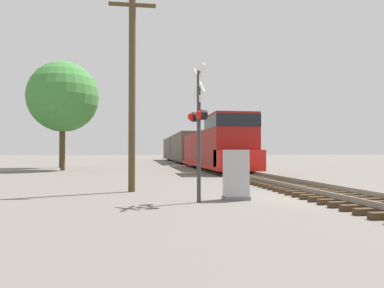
{
  "coord_description": "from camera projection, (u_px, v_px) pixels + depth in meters",
  "views": [
    {
      "loc": [
        -6.41,
        -11.61,
        1.51
      ],
      "look_at": [
        -3.81,
        6.53,
        1.91
      ],
      "focal_mm": 35.0,
      "sensor_mm": 36.0,
      "label": 1
    }
  ],
  "objects": [
    {
      "name": "ground_plane",
      "position": [
        334.0,
        198.0,
        12.37
      ],
      "size": [
        400.0,
        400.0,
        0.0
      ],
      "primitive_type": "plane",
      "color": "#666059"
    },
    {
      "name": "relay_cabinet",
      "position": [
        236.0,
        175.0,
        11.83
      ],
      "size": [
        0.83,
        0.52,
        1.58
      ],
      "color": "slate",
      "rests_on": "ground"
    },
    {
      "name": "freight_train",
      "position": [
        187.0,
        148.0,
        49.76
      ],
      "size": [
        3.03,
        53.39,
        4.17
      ],
      "color": "maroon",
      "rests_on": "ground"
    },
    {
      "name": "tree_mid_background",
      "position": [
        62.0,
        97.0,
        36.34
      ],
      "size": [
        4.05,
        4.05,
        8.98
      ],
      "color": "#473521",
      "rests_on": "ground"
    },
    {
      "name": "tree_far_right",
      "position": [
        63.0,
        97.0,
        31.11
      ],
      "size": [
        5.84,
        5.84,
        9.05
      ],
      "color": "#473521",
      "rests_on": "ground"
    },
    {
      "name": "crossing_signal_near",
      "position": [
        198.0,
        122.0,
        11.23
      ],
      "size": [
        0.49,
        1.01,
        4.12
      ],
      "rotation": [
        0.0,
        0.0,
        -1.37
      ],
      "color": "#333333",
      "rests_on": "ground"
    },
    {
      "name": "utility_pole",
      "position": [
        132.0,
        86.0,
        14.34
      ],
      "size": [
        1.8,
        0.26,
        7.8
      ],
      "color": "#4C3A23",
      "rests_on": "ground"
    },
    {
      "name": "rail_track_bed",
      "position": [
        334.0,
        194.0,
        12.37
      ],
      "size": [
        2.6,
        160.0,
        0.31
      ],
      "color": "#42301E",
      "rests_on": "ground"
    }
  ]
}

